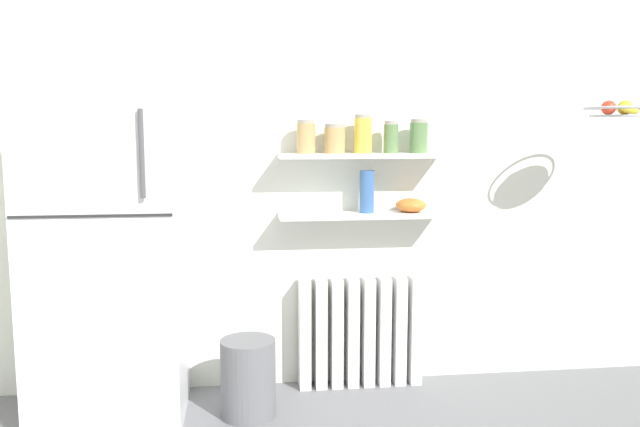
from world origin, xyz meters
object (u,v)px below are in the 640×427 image
at_px(shelf_bowl, 411,205).
at_px(vase, 367,192).
at_px(storage_jar_2, 363,134).
at_px(storage_jar_4, 419,136).
at_px(refrigerator, 108,258).
at_px(hanging_fruit_basket, 619,110).
at_px(radiator, 360,332).
at_px(storage_jar_0, 306,137).
at_px(storage_jar_3, 391,137).
at_px(trash_bin, 248,378).
at_px(storage_jar_1, 335,139).

bearing_deg(shelf_bowl, vase, 180.00).
distance_m(storage_jar_2, storage_jar_4, 0.31).
distance_m(refrigerator, vase, 1.41).
distance_m(storage_jar_4, hanging_fruit_basket, 1.03).
distance_m(radiator, storage_jar_2, 1.13).
distance_m(storage_jar_0, storage_jar_3, 0.47).
relative_size(shelf_bowl, trash_bin, 0.42).
bearing_deg(trash_bin, radiator, 27.08).
xyz_separation_m(storage_jar_2, storage_jar_4, (0.31, 0.00, -0.01)).
bearing_deg(storage_jar_4, trash_bin, -162.62).
xyz_separation_m(refrigerator, hanging_fruit_basket, (2.62, -0.14, 0.74)).
relative_size(radiator, trash_bin, 1.75).
xyz_separation_m(storage_jar_2, vase, (0.02, 0.00, -0.32)).
height_order(vase, hanging_fruit_basket, hanging_fruit_basket).
bearing_deg(trash_bin, storage_jar_3, 20.52).
relative_size(refrigerator, trash_bin, 4.10).
bearing_deg(storage_jar_3, shelf_bowl, 0.00).
xyz_separation_m(refrigerator, trash_bin, (0.70, -0.10, -0.63)).
relative_size(storage_jar_2, trash_bin, 0.52).
distance_m(refrigerator, storage_jar_3, 1.63).
xyz_separation_m(storage_jar_0, storage_jar_2, (0.31, 0.00, 0.01)).
xyz_separation_m(storage_jar_3, shelf_bowl, (0.12, 0.00, -0.38)).
bearing_deg(radiator, storage_jar_3, -10.82).
bearing_deg(trash_bin, hanging_fruit_basket, -1.39).
relative_size(refrigerator, storage_jar_4, 8.88).
height_order(radiator, hanging_fruit_basket, hanging_fruit_basket).
bearing_deg(storage_jar_1, shelf_bowl, 0.00).
height_order(radiator, shelf_bowl, shelf_bowl).
height_order(vase, shelf_bowl, vase).
height_order(storage_jar_2, hanging_fruit_basket, hanging_fruit_basket).
height_order(refrigerator, storage_jar_4, refrigerator).
bearing_deg(storage_jar_3, vase, 180.00).
relative_size(radiator, hanging_fruit_basket, 2.07).
bearing_deg(storage_jar_1, storage_jar_4, 0.00).
height_order(storage_jar_2, storage_jar_4, storage_jar_2).
bearing_deg(storage_jar_2, storage_jar_4, 0.00).
xyz_separation_m(radiator, storage_jar_1, (-0.16, -0.03, 1.10)).
xyz_separation_m(shelf_bowl, hanging_fruit_basket, (1.00, -0.35, 0.52)).
distance_m(radiator, trash_bin, 0.74).
height_order(storage_jar_1, shelf_bowl, storage_jar_1).
distance_m(storage_jar_0, trash_bin, 1.31).
distance_m(storage_jar_1, storage_jar_3, 0.31).
relative_size(storage_jar_3, hanging_fruit_basket, 0.52).
bearing_deg(storage_jar_3, trash_bin, -159.48).
relative_size(storage_jar_2, shelf_bowl, 1.23).
relative_size(shelf_bowl, hanging_fruit_basket, 0.50).
bearing_deg(refrigerator, radiator, 9.91).
height_order(refrigerator, shelf_bowl, refrigerator).
xyz_separation_m(storage_jar_0, shelf_bowl, (0.59, 0.00, -0.38)).
bearing_deg(radiator, trash_bin, -152.92).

